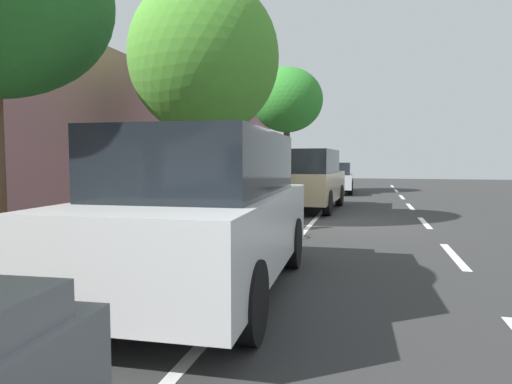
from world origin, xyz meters
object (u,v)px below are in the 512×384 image
object	(u,v)px
street_tree_mid_block	(204,58)
bicycle_at_curb	(253,219)
cyclist_with_backpack	(249,184)
parked_suv_tan_second	(308,179)
parked_suv_white_mid	(207,210)
street_tree_near_cyclist	(287,100)
parked_sedan_silver_nearest	(334,178)
fire_hydrant	(290,185)

from	to	relation	value
street_tree_mid_block	bicycle_at_curb	bearing A→B (deg)	141.94
cyclist_with_backpack	street_tree_mid_block	size ratio (longest dim) A/B	0.30
parked_suv_tan_second	street_tree_mid_block	distance (m)	5.67
parked_suv_white_mid	street_tree_mid_block	bearing A→B (deg)	-69.09
parked_suv_white_mid	street_tree_mid_block	size ratio (longest dim) A/B	0.80
parked_suv_white_mid	street_tree_mid_block	distance (m)	6.50
street_tree_near_cyclist	street_tree_mid_block	xyz separation A→B (m)	(0.00, 11.46, -0.44)
bicycle_at_curb	parked_suv_tan_second	bearing A→B (deg)	-94.85
parked_sedan_silver_nearest	street_tree_mid_block	size ratio (longest dim) A/B	0.74
parked_suv_white_mid	fire_hydrant	size ratio (longest dim) A/B	5.67
street_tree_near_cyclist	bicycle_at_curb	bearing A→B (deg)	96.99
cyclist_with_backpack	fire_hydrant	size ratio (longest dim) A/B	2.12
parked_suv_white_mid	street_tree_near_cyclist	world-z (taller)	street_tree_near_cyclist
cyclist_with_backpack	fire_hydrant	world-z (taller)	cyclist_with_backpack
parked_sedan_silver_nearest	fire_hydrant	size ratio (longest dim) A/B	5.30
street_tree_near_cyclist	fire_hydrant	bearing A→B (deg)	103.86
fire_hydrant	parked_suv_tan_second	bearing A→B (deg)	106.80
cyclist_with_backpack	street_tree_mid_block	world-z (taller)	street_tree_mid_block
bicycle_at_curb	street_tree_near_cyclist	size ratio (longest dim) A/B	0.25
parked_sedan_silver_nearest	parked_suv_tan_second	bearing A→B (deg)	87.92
parked_suv_white_mid	street_tree_mid_block	world-z (taller)	street_tree_mid_block
parked_sedan_silver_nearest	fire_hydrant	world-z (taller)	parked_sedan_silver_nearest
fire_hydrant	parked_suv_white_mid	bearing A→B (deg)	95.57
parked_sedan_silver_nearest	cyclist_with_backpack	distance (m)	12.90
bicycle_at_curb	fire_hydrant	size ratio (longest dim) A/B	1.82
bicycle_at_curb	street_tree_near_cyclist	xyz separation A→B (m)	(1.55, -12.68, 4.21)
parked_sedan_silver_nearest	parked_suv_white_mid	distance (m)	17.43
parked_sedan_silver_nearest	street_tree_near_cyclist	world-z (taller)	street_tree_near_cyclist
cyclist_with_backpack	fire_hydrant	xyz separation A→B (m)	(0.67, -9.55, -0.55)
street_tree_near_cyclist	parked_suv_tan_second	bearing A→B (deg)	105.71
parked_suv_tan_second	fire_hydrant	bearing A→B (deg)	-73.20
parked_sedan_silver_nearest	street_tree_mid_block	xyz separation A→B (m)	(2.31, 12.10, 3.39)
parked_sedan_silver_nearest	cyclist_with_backpack	world-z (taller)	cyclist_with_backpack
fire_hydrant	cyclist_with_backpack	bearing A→B (deg)	94.04
parked_suv_white_mid	bicycle_at_curb	distance (m)	4.19
cyclist_with_backpack	parked_suv_white_mid	bearing A→B (deg)	98.75
cyclist_with_backpack	street_tree_near_cyclist	distance (m)	12.78
bicycle_at_curb	street_tree_mid_block	world-z (taller)	street_tree_mid_block
cyclist_with_backpack	street_tree_near_cyclist	xyz separation A→B (m)	(1.33, -12.22, 3.49)
parked_suv_tan_second	bicycle_at_curb	distance (m)	5.56
parked_sedan_silver_nearest	bicycle_at_curb	bearing A→B (deg)	86.77
street_tree_mid_block	fire_hydrant	distance (m)	9.52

